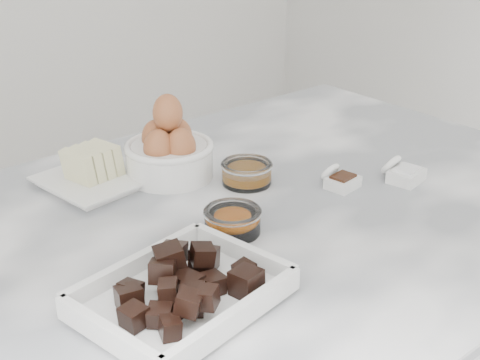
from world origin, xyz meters
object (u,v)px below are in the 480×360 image
zest_bowl (233,220)px  sugar_ramekin (176,158)px  egg_bowl (169,151)px  honey_bowl (247,172)px  butter_plate (94,171)px  vanilla_spoon (339,179)px  salt_spoon (402,172)px  chocolate_dish (182,288)px

zest_bowl → sugar_ramekin: bearing=74.4°
sugar_ramekin → egg_bowl: (-0.02, -0.01, 0.02)m
honey_bowl → zest_bowl: same height
sugar_ramekin → egg_bowl: bearing=-151.3°
butter_plate → honey_bowl: bearing=-38.9°
egg_bowl → vanilla_spoon: (0.19, -0.21, -0.03)m
zest_bowl → vanilla_spoon: (0.23, 0.01, -0.01)m
sugar_ramekin → vanilla_spoon: size_ratio=1.08×
honey_bowl → butter_plate: bearing=141.1°
vanilla_spoon → salt_spoon: (0.10, -0.05, 0.00)m
butter_plate → vanilla_spoon: size_ratio=2.73×
sugar_ramekin → egg_bowl: size_ratio=0.48×
egg_bowl → zest_bowl: size_ratio=1.78×
chocolate_dish → egg_bowl: 0.38m
chocolate_dish → vanilla_spoon: bearing=15.4°
chocolate_dish → sugar_ramekin: 0.40m
butter_plate → salt_spoon: (0.40, -0.31, -0.01)m
honey_bowl → zest_bowl: size_ratio=1.02×
sugar_ramekin → chocolate_dish: bearing=-123.9°
sugar_ramekin → egg_bowl: egg_bowl is taller
egg_bowl → sugar_ramekin: bearing=28.7°
butter_plate → zest_bowl: (0.07, -0.27, -0.00)m
butter_plate → vanilla_spoon: bearing=-41.3°
egg_bowl → salt_spoon: bearing=-42.4°
chocolate_dish → egg_bowl: size_ratio=1.73×
chocolate_dish → butter_plate: (0.09, 0.37, -0.00)m
honey_bowl → salt_spoon: bearing=-37.5°
sugar_ramekin → vanilla_spoon: sugar_ramekin is taller
honey_bowl → sugar_ramekin: bearing=117.1°
chocolate_dish → honey_bowl: bearing=37.3°
sugar_ramekin → honey_bowl: sugar_ramekin is taller
honey_bowl → salt_spoon: (0.21, -0.16, -0.00)m
sugar_ramekin → honey_bowl: bearing=-62.9°
sugar_ramekin → salt_spoon: 0.38m
chocolate_dish → sugar_ramekin: size_ratio=3.60×
chocolate_dish → honey_bowl: size_ratio=3.01×
chocolate_dish → vanilla_spoon: (0.39, 0.11, -0.01)m
butter_plate → salt_spoon: 0.51m
sugar_ramekin → zest_bowl: 0.24m
butter_plate → sugar_ramekin: butter_plate is taller
butter_plate → salt_spoon: bearing=-38.2°
butter_plate → zest_bowl: bearing=-75.5°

